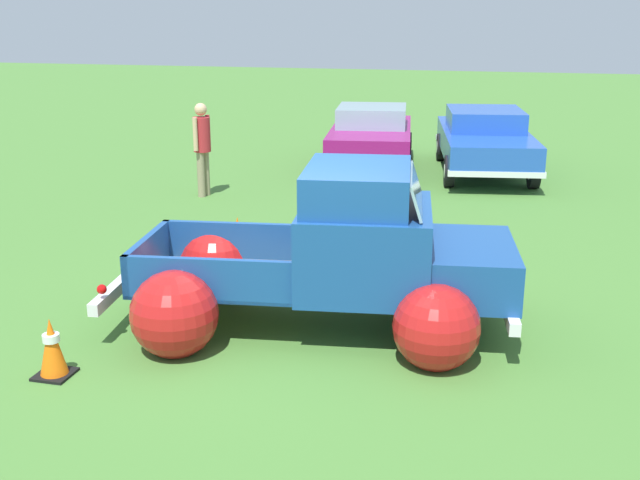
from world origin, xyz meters
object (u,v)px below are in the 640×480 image
(vintage_pickup_truck, at_px, (343,265))
(lane_cone_1, at_px, (52,348))
(lane_cone_0, at_px, (238,237))
(spectator_0, at_px, (202,143))
(show_car_1, at_px, (484,139))
(show_car_0, at_px, (371,135))

(vintage_pickup_truck, xyz_separation_m, lane_cone_1, (-2.57, -1.97, -0.45))
(lane_cone_1, bearing_deg, lane_cone_0, 83.40)
(spectator_0, xyz_separation_m, lane_cone_0, (2.02, -3.59, -0.75))
(vintage_pickup_truck, distance_m, lane_cone_0, 3.07)
(spectator_0, bearing_deg, lane_cone_0, -49.50)
(show_car_1, height_order, lane_cone_0, show_car_1)
(vintage_pickup_truck, bearing_deg, show_car_1, 75.53)
(show_car_0, bearing_deg, vintage_pickup_truck, 0.92)
(vintage_pickup_truck, distance_m, show_car_0, 9.48)
(show_car_0, height_order, spectator_0, spectator_0)
(spectator_0, relative_size, lane_cone_1, 2.93)
(vintage_pickup_truck, bearing_deg, lane_cone_1, -149.82)
(show_car_1, bearing_deg, show_car_0, -96.94)
(lane_cone_0, height_order, lane_cone_1, same)
(show_car_0, height_order, lane_cone_0, show_car_0)
(show_car_0, height_order, lane_cone_1, show_car_0)
(vintage_pickup_truck, xyz_separation_m, show_car_1, (1.20, 9.46, 0.03))
(vintage_pickup_truck, distance_m, show_car_1, 9.54)
(show_car_0, relative_size, show_car_1, 0.89)
(vintage_pickup_truck, relative_size, lane_cone_1, 7.64)
(show_car_1, distance_m, lane_cone_1, 12.05)
(lane_cone_0, relative_size, lane_cone_1, 1.00)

